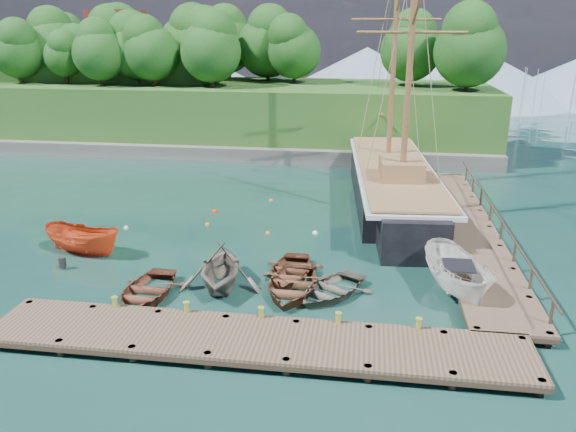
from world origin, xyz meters
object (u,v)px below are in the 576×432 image
(rowboat_0, at_px, (147,297))
(schooner, at_px, (393,187))
(rowboat_1, at_px, (221,287))
(rowboat_4, at_px, (290,276))
(rowboat_3, at_px, (330,295))
(cabin_boat_white, at_px, (456,295))
(rowboat_2, at_px, (291,292))
(motorboat_orange, at_px, (85,254))

(rowboat_0, distance_m, schooner, 19.15)
(rowboat_1, distance_m, rowboat_4, 3.37)
(rowboat_0, xyz_separation_m, rowboat_1, (3.02, 1.42, 0.00))
(rowboat_0, bearing_deg, rowboat_3, 11.60)
(schooner, bearing_deg, rowboat_0, -130.16)
(rowboat_3, relative_size, cabin_boat_white, 0.74)
(rowboat_2, xyz_separation_m, rowboat_4, (-0.29, 1.60, 0.00))
(rowboat_4, distance_m, cabin_boat_white, 7.63)
(rowboat_0, relative_size, schooner, 0.16)
(rowboat_3, bearing_deg, cabin_boat_white, 40.27)
(motorboat_orange, bearing_deg, rowboat_3, -88.52)
(rowboat_4, bearing_deg, rowboat_1, -148.27)
(rowboat_2, xyz_separation_m, schooner, (4.90, 14.07, 1.11))
(rowboat_2, distance_m, rowboat_4, 1.62)
(rowboat_0, height_order, rowboat_1, rowboat_1)
(rowboat_3, xyz_separation_m, motorboat_orange, (-13.11, 2.90, 0.00))
(cabin_boat_white, bearing_deg, rowboat_4, 159.64)
(rowboat_0, distance_m, cabin_boat_white, 13.74)
(rowboat_0, distance_m, rowboat_3, 8.13)
(rowboat_2, height_order, schooner, schooner)
(rowboat_3, relative_size, schooner, 0.15)
(rowboat_0, height_order, schooner, schooner)
(rowboat_0, bearing_deg, schooner, 56.16)
(motorboat_orange, bearing_deg, rowboat_1, -95.46)
(rowboat_1, distance_m, cabin_boat_white, 10.57)
(rowboat_0, relative_size, cabin_boat_white, 0.78)
(motorboat_orange, bearing_deg, cabin_boat_white, -82.34)
(rowboat_4, relative_size, cabin_boat_white, 0.73)
(schooner, bearing_deg, motorboat_orange, -149.80)
(rowboat_0, height_order, cabin_boat_white, cabin_boat_white)
(rowboat_2, bearing_deg, rowboat_1, -176.53)
(rowboat_2, relative_size, schooner, 0.17)
(rowboat_4, distance_m, motorboat_orange, 11.14)
(rowboat_4, height_order, cabin_boat_white, cabin_boat_white)
(cabin_boat_white, bearing_deg, rowboat_1, 170.23)
(rowboat_1, relative_size, schooner, 0.16)
(rowboat_3, relative_size, rowboat_4, 1.00)
(rowboat_1, bearing_deg, cabin_boat_white, -3.55)
(rowboat_0, relative_size, rowboat_1, 0.98)
(rowboat_3, height_order, cabin_boat_white, cabin_boat_white)
(rowboat_0, distance_m, motorboat_orange, 6.66)
(rowboat_2, height_order, cabin_boat_white, cabin_boat_white)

